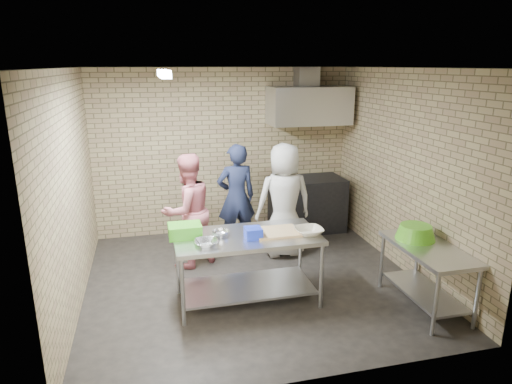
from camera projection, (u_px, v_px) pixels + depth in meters
floor at (252, 281)px, 5.90m from camera, size 4.20×4.20×0.00m
ceiling at (252, 68)px, 5.16m from camera, size 4.20×4.20×0.00m
back_wall at (224, 152)px, 7.40m from camera, size 4.20×0.06×2.70m
front_wall at (308, 241)px, 3.66m from camera, size 4.20×0.06×2.70m
left_wall at (71, 192)px, 5.05m from camera, size 0.06×4.00×2.70m
right_wall at (404, 172)px, 6.01m from camera, size 0.06×4.00×2.70m
prep_table at (247, 268)px, 5.29m from camera, size 1.68×0.84×0.84m
side_counter at (425, 277)px, 5.18m from camera, size 0.60×1.20×0.75m
stove at (307, 204)px, 7.63m from camera, size 1.20×0.70×0.90m
range_hood at (309, 106)px, 7.22m from camera, size 1.30×0.60×0.60m
hood_duct at (307, 77)px, 7.24m from camera, size 0.35×0.30×0.30m
wall_shelf at (322, 115)px, 7.52m from camera, size 0.80×0.20×0.04m
fluorescent_fixture at (164, 74)px, 4.95m from camera, size 0.10×1.25×0.08m
green_crate at (185, 231)px, 5.11m from camera, size 0.37×0.28×0.15m
blue_tub at (253, 233)px, 5.08m from camera, size 0.19×0.19×0.12m
cutting_board at (277, 232)px, 5.24m from camera, size 0.51×0.39×0.03m
mixing_bowl_a at (206, 243)px, 4.87m from camera, size 0.27×0.27×0.06m
mixing_bowl_b at (221, 233)px, 5.15m from camera, size 0.21×0.21×0.06m
ceramic_bowl at (309, 231)px, 5.19m from camera, size 0.34×0.34×0.08m
green_basin at (415, 232)px, 5.28m from camera, size 0.46×0.46×0.17m
bottle_green at (330, 109)px, 7.52m from camera, size 0.06×0.06×0.15m
man_navy at (236, 197)px, 6.76m from camera, size 0.62×0.44×1.62m
woman_pink at (188, 211)px, 6.16m from camera, size 0.97×0.90×1.60m
woman_white at (284, 200)px, 6.50m from camera, size 0.82×0.54×1.68m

